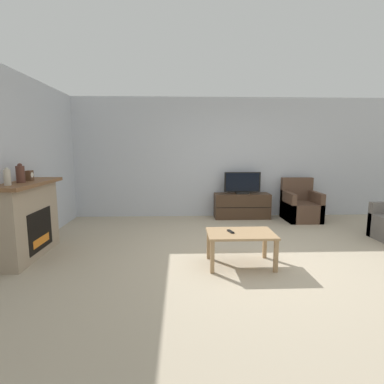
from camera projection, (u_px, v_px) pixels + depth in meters
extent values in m
plane|color=tan|center=(255.00, 256.00, 4.39)|extent=(24.00, 24.00, 0.00)
cube|color=silver|center=(228.00, 158.00, 6.87)|extent=(12.00, 0.06, 2.70)
cube|color=silver|center=(2.00, 165.00, 4.06)|extent=(0.06, 12.00, 2.70)
cube|color=tan|center=(27.00, 222.00, 4.31)|extent=(0.36, 1.28, 1.05)
cube|color=black|center=(41.00, 230.00, 4.33)|extent=(0.01, 0.71, 0.58)
cube|color=orange|center=(41.00, 240.00, 4.35)|extent=(0.01, 0.49, 0.12)
cube|color=brown|center=(26.00, 184.00, 4.23)|extent=(0.48, 1.40, 0.05)
cylinder|color=beige|center=(7.00, 178.00, 3.79)|extent=(0.08, 0.08, 0.20)
sphere|color=beige|center=(7.00, 169.00, 3.78)|extent=(0.05, 0.05, 0.05)
cylinder|color=#512D23|center=(20.00, 174.00, 4.10)|extent=(0.11, 0.11, 0.23)
sphere|color=#512D23|center=(20.00, 165.00, 4.08)|extent=(0.06, 0.06, 0.06)
cube|color=brown|center=(30.00, 176.00, 4.35)|extent=(0.07, 0.11, 0.15)
cylinder|color=white|center=(32.00, 175.00, 4.35)|extent=(0.00, 0.08, 0.08)
cube|color=#422D1E|center=(242.00, 206.00, 6.76)|extent=(1.23, 0.42, 0.56)
cube|color=black|center=(244.00, 208.00, 6.55)|extent=(1.21, 0.01, 0.01)
cube|color=black|center=(242.00, 193.00, 6.72)|extent=(0.28, 0.18, 0.04)
cube|color=black|center=(242.00, 182.00, 6.68)|extent=(0.81, 0.03, 0.44)
cube|color=black|center=(243.00, 182.00, 6.67)|extent=(0.75, 0.01, 0.40)
cube|color=brown|center=(301.00, 211.00, 6.55)|extent=(0.70, 0.76, 0.40)
cube|color=brown|center=(297.00, 189.00, 6.79)|extent=(0.70, 0.14, 0.51)
cube|color=brown|center=(288.00, 206.00, 6.52)|extent=(0.10, 0.76, 0.63)
cube|color=brown|center=(315.00, 206.00, 6.54)|extent=(0.10, 0.76, 0.63)
cube|color=#A37F56|center=(241.00, 234.00, 4.01)|extent=(0.89, 0.59, 0.03)
cube|color=#A37F56|center=(212.00, 257.00, 3.77)|extent=(0.05, 0.05, 0.42)
cube|color=#A37F56|center=(276.00, 256.00, 3.81)|extent=(0.05, 0.05, 0.42)
cube|color=#A37F56|center=(209.00, 244.00, 4.28)|extent=(0.05, 0.05, 0.42)
cube|color=#A37F56|center=(265.00, 243.00, 4.31)|extent=(0.05, 0.05, 0.42)
cube|color=black|center=(231.00, 232.00, 4.01)|extent=(0.08, 0.16, 0.02)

